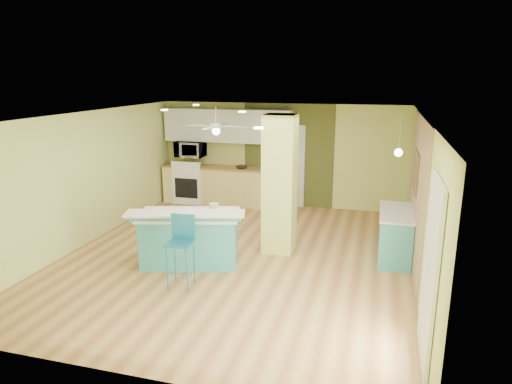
% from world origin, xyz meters
% --- Properties ---
extents(floor, '(6.00, 7.00, 0.01)m').
position_xyz_m(floor, '(0.00, 0.00, -0.01)').
color(floor, '#986435').
rests_on(floor, ground).
extents(ceiling, '(6.00, 7.00, 0.01)m').
position_xyz_m(ceiling, '(0.00, 0.00, 2.50)').
color(ceiling, white).
rests_on(ceiling, wall_back).
extents(wall_back, '(6.00, 0.01, 2.50)m').
position_xyz_m(wall_back, '(0.00, 3.50, 1.25)').
color(wall_back, '#C4CF6E').
rests_on(wall_back, floor).
extents(wall_front, '(6.00, 0.01, 2.50)m').
position_xyz_m(wall_front, '(0.00, -3.50, 1.25)').
color(wall_front, '#C4CF6E').
rests_on(wall_front, floor).
extents(wall_left, '(0.01, 7.00, 2.50)m').
position_xyz_m(wall_left, '(-3.00, 0.00, 1.25)').
color(wall_left, '#C4CF6E').
rests_on(wall_left, floor).
extents(wall_right, '(0.01, 7.00, 2.50)m').
position_xyz_m(wall_right, '(3.00, 0.00, 1.25)').
color(wall_right, '#C4CF6E').
rests_on(wall_right, floor).
extents(wood_panel, '(0.02, 3.40, 2.50)m').
position_xyz_m(wood_panel, '(2.99, 0.60, 1.25)').
color(wood_panel, '#8D6F50').
rests_on(wood_panel, floor).
extents(olive_accent, '(2.20, 0.02, 2.50)m').
position_xyz_m(olive_accent, '(0.20, 3.49, 1.25)').
color(olive_accent, '#4A4F1F').
rests_on(olive_accent, floor).
extents(interior_door, '(0.82, 0.05, 2.00)m').
position_xyz_m(interior_door, '(0.20, 3.46, 1.00)').
color(interior_door, silver).
rests_on(interior_door, floor).
extents(french_door, '(0.04, 1.08, 2.10)m').
position_xyz_m(french_door, '(2.97, -2.30, 1.05)').
color(french_door, white).
rests_on(french_door, floor).
extents(column, '(0.55, 0.55, 2.50)m').
position_xyz_m(column, '(0.65, 0.50, 1.25)').
color(column, '#BDCB5E').
rests_on(column, floor).
extents(kitchen_run, '(3.25, 0.63, 0.94)m').
position_xyz_m(kitchen_run, '(-1.30, 3.20, 0.47)').
color(kitchen_run, '#E3CF77').
rests_on(kitchen_run, floor).
extents(stove, '(0.76, 0.66, 1.08)m').
position_xyz_m(stove, '(-2.25, 3.19, 0.46)').
color(stove, white).
rests_on(stove, floor).
extents(upper_cabinets, '(3.20, 0.34, 0.80)m').
position_xyz_m(upper_cabinets, '(-1.30, 3.32, 1.95)').
color(upper_cabinets, silver).
rests_on(upper_cabinets, wall_back).
extents(microwave, '(0.70, 0.48, 0.39)m').
position_xyz_m(microwave, '(-2.25, 3.20, 1.35)').
color(microwave, white).
rests_on(microwave, wall_back).
extents(ceiling_fan, '(1.41, 1.41, 0.61)m').
position_xyz_m(ceiling_fan, '(-1.10, 2.00, 2.08)').
color(ceiling_fan, white).
rests_on(ceiling_fan, ceiling).
extents(pendant_lamp, '(0.14, 0.14, 0.69)m').
position_xyz_m(pendant_lamp, '(2.65, 0.75, 1.88)').
color(pendant_lamp, silver).
rests_on(pendant_lamp, ceiling).
extents(wall_decor, '(0.03, 0.90, 0.70)m').
position_xyz_m(wall_decor, '(2.96, 0.80, 1.55)').
color(wall_decor, brown).
rests_on(wall_decor, wood_panel).
extents(peninsula, '(2.00, 1.44, 1.02)m').
position_xyz_m(peninsula, '(-0.69, -0.50, 0.47)').
color(peninsula, teal).
rests_on(peninsula, floor).
extents(bar_stool, '(0.39, 0.39, 1.12)m').
position_xyz_m(bar_stool, '(-0.46, -1.32, 0.75)').
color(bar_stool, '#1F708C').
rests_on(bar_stool, floor).
extents(side_counter, '(0.57, 1.34, 0.86)m').
position_xyz_m(side_counter, '(2.70, 0.67, 0.43)').
color(side_counter, teal).
rests_on(side_counter, floor).
extents(fruit_bowl, '(0.34, 0.34, 0.07)m').
position_xyz_m(fruit_bowl, '(-0.89, 3.15, 0.97)').
color(fruit_bowl, '#352515').
rests_on(fruit_bowl, kitchen_run).
extents(canister, '(0.16, 0.16, 0.15)m').
position_xyz_m(canister, '(-0.31, -0.30, 0.96)').
color(canister, gold).
rests_on(canister, peninsula).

